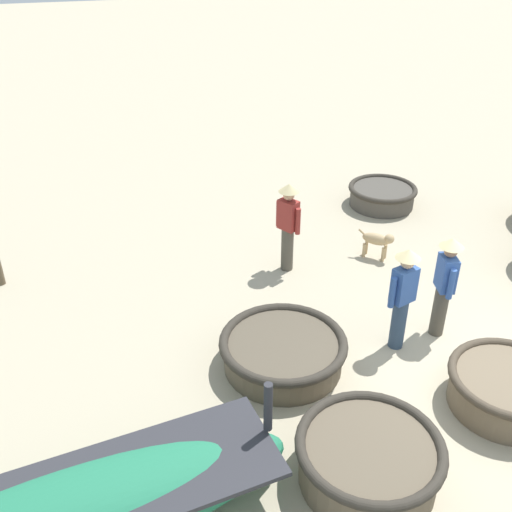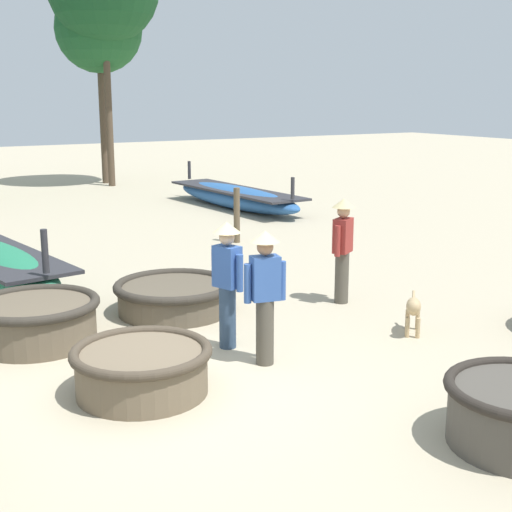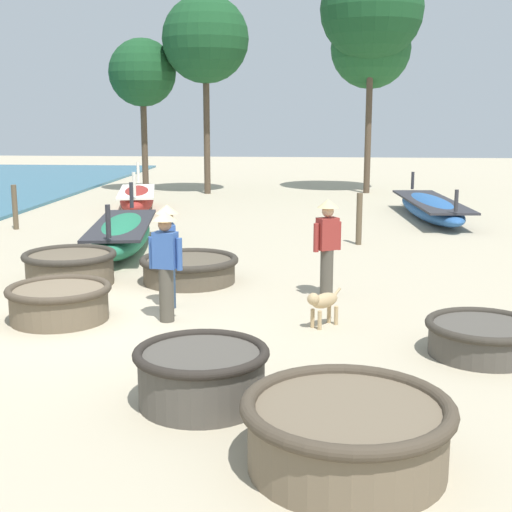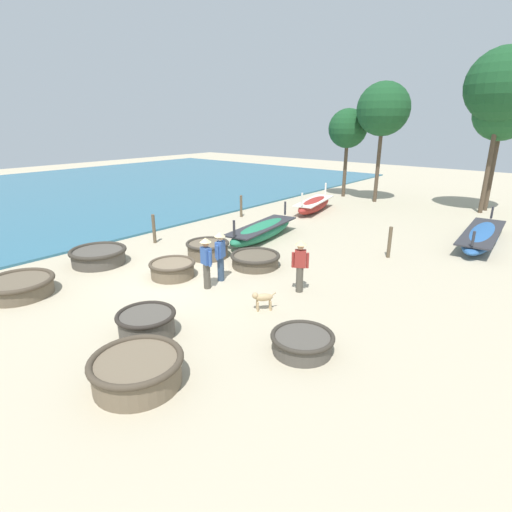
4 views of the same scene
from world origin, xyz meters
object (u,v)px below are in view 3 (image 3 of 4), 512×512
Objects in this scene: coracle_weathered at (483,337)px; coracle_front_right at (59,301)px; fisherman_standing_right at (327,241)px; tree_tall_back at (142,73)px; tree_center at (206,40)px; long_boat_blue_hull at (431,207)px; dog at (323,302)px; long_boat_ochre_hull at (137,199)px; coracle_upturned at (70,267)px; fisherman_with_hat at (166,259)px; coracle_front_left at (189,268)px; coracle_far_right at (202,374)px; mooring_post_shoreline at (359,219)px; mooring_post_mid_beach at (15,207)px; tree_rightmost at (371,49)px; tree_right_mid at (372,9)px; fisherman_crouching at (168,249)px; coracle_tilted at (347,431)px; long_boat_green_hull at (122,234)px.

coracle_front_right reaches higher than coracle_weathered.
tree_tall_back is at bearing 113.57° from fisherman_standing_right.
tree_center is (-6.33, 18.15, 5.46)m from coracle_weathered.
long_boat_blue_hull is 11.54m from dog.
long_boat_ochre_hull is 0.77× the size of tree_tall_back.
coracle_upturned is 1.01× the size of fisherman_with_hat.
coracle_front_left is at bearing 59.45° from coracle_front_right.
tree_tall_back is at bearing 105.02° from coracle_far_right.
coracle_front_right is 3.96m from dog.
mooring_post_shoreline is 1.03× the size of mooring_post_mid_beach.
long_boat_blue_hull is at bearing 84.32° from coracle_weathered.
tree_rightmost is (3.23, 21.64, 5.14)m from coracle_far_right.
mooring_post_shoreline is at bearing -94.79° from tree_rightmost.
tree_right_mid reaches higher than mooring_post_shoreline.
fisherman_with_hat and fisherman_crouching have the same top height.
mooring_post_mid_beach is (-9.03, 1.49, -0.02)m from mooring_post_shoreline.
fisherman_standing_right is 5.05m from mooring_post_shoreline.
fisherman_with_hat reaches higher than long_boat_blue_hull.
coracle_front_left is 5.63m from coracle_far_right.
tree_rightmost is (8.71, 1.22, 0.95)m from tree_tall_back.
coracle_upturned is 9.77m from long_boat_ochre_hull.
coracle_front_left is 0.25× the size of tree_center.
long_boat_ochre_hull reaches higher than long_boat_blue_hull.
coracle_front_left reaches higher than coracle_weathered.
tree_right_mid is at bearing -94.41° from tree_rightmost.
fisherman_with_hat is 3.06× the size of dog.
coracle_tilted is at bearing -87.62° from dog.
coracle_front_left is at bearing 89.45° from fisherman_crouching.
coracle_front_right is at bearing -177.53° from fisherman_with_hat.
coracle_tilted is at bearing -93.83° from mooring_post_shoreline.
coracle_front_right is (-6.00, 1.09, 0.05)m from coracle_weathered.
fisherman_crouching is at bearing 117.44° from coracle_tilted.
long_boat_ochre_hull is at bearing 98.58° from coracle_front_right.
long_boat_green_hull is 0.85× the size of tree_tall_back.
long_boat_blue_hull is 3.61× the size of fisherman_with_hat.
coracle_front_right is 5.54m from long_boat_green_hull.
tree_right_mid is at bearing 83.74° from fisherman_standing_right.
tree_center is at bearing -165.15° from tree_rightmost.
fisherman_standing_right reaches higher than coracle_weathered.
long_boat_green_hull is at bearing 95.45° from coracle_front_right.
dog reaches higher than coracle_front_left.
tree_right_mid is (5.80, 17.79, 6.52)m from coracle_front_right.
long_boat_blue_hull is 9.31m from tree_rightmost.
long_boat_ochre_hull is 11.78m from fisherman_standing_right.
tree_right_mid is (7.60, 5.85, 6.41)m from long_boat_ochre_hull.
tree_center is at bearing -9.39° from tree_tall_back.
coracle_upturned is at bearing -111.49° from tree_rightmost.
fisherman_with_hat is 1.00× the size of fisherman_standing_right.
tree_rightmost reaches higher than long_boat_blue_hull.
fisherman_crouching is 1.36× the size of mooring_post_shoreline.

